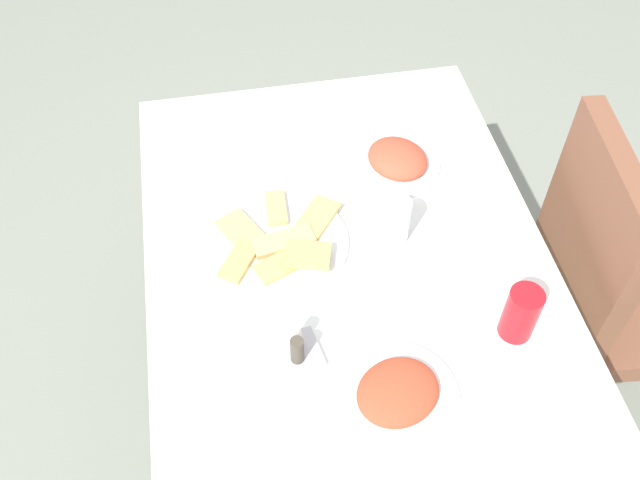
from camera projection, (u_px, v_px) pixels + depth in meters
name	position (u px, v px, depth m)	size (l,w,h in m)	color
ground_plane	(340.00, 404.00, 2.06)	(6.00, 6.00, 0.00)	gray
dining_table	(346.00, 273.00, 1.57)	(1.16, 0.85, 0.72)	white
dining_chair	(615.00, 278.00, 1.69)	(0.46, 0.47, 0.93)	brown
pide_platter	(280.00, 242.00, 1.51)	(0.30, 0.30, 0.04)	white
salad_plate_greens	(397.00, 160.00, 1.65)	(0.20, 0.20, 0.06)	white
salad_plate_rice	(398.00, 394.00, 1.28)	(0.23, 0.23, 0.05)	white
soda_can	(521.00, 313.00, 1.34)	(0.07, 0.07, 0.12)	red
drinking_glass	(394.00, 221.00, 1.49)	(0.07, 0.07, 0.11)	silver
paper_napkin	(555.00, 406.00, 1.28)	(0.15, 0.15, 0.00)	white
fork	(547.00, 407.00, 1.27)	(0.17, 0.02, 0.01)	silver
spoon	(565.00, 403.00, 1.28)	(0.19, 0.02, 0.01)	silver
condiment_caddy	(296.00, 348.00, 1.33)	(0.10, 0.10, 0.07)	#B2B2B7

